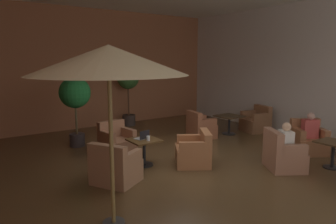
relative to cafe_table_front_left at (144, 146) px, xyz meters
name	(u,v)px	position (x,y,z in m)	size (l,w,h in m)	color
ground_plane	(180,163)	(0.77, -0.35, -0.45)	(9.55, 10.08, 0.02)	brown
wall_back_brick	(95,69)	(0.77, 4.65, 1.62)	(9.55, 0.08, 4.13)	#A76543
wall_right_plain	(302,70)	(5.50, -0.35, 1.62)	(0.08, 10.08, 4.13)	silver
cafe_table_front_left	(144,146)	(0.00, 0.00, 0.00)	(0.66, 0.66, 0.61)	black
armchair_front_left_north	(115,168)	(-1.00, -0.57, -0.13)	(1.04, 1.06, 0.84)	#96684A
armchair_front_left_east	(194,152)	(0.97, -0.62, -0.15)	(1.08, 1.09, 0.79)	#9F623B
armchair_front_left_south	(117,142)	(-0.14, 1.15, -0.14)	(0.83, 0.83, 0.83)	#8F5D42
cafe_table_front_right	(333,148)	(3.35, -2.58, 0.02)	(0.66, 0.66, 0.61)	black
armchair_front_right_north	(283,155)	(2.38, -1.98, -0.12)	(1.03, 1.06, 0.88)	#97644B
armchair_front_right_west	(308,141)	(3.97, -1.62, -0.12)	(1.03, 1.01, 0.87)	#9B603C
cafe_table_mid_center	(229,120)	(3.80, 1.01, 0.02)	(0.78, 0.78, 0.61)	black
armchair_mid_center_north	(201,127)	(2.75, 1.21, -0.13)	(0.84, 0.90, 0.83)	#99573A
armchair_mid_center_east	(256,122)	(4.84, 0.77, -0.12)	(0.92, 0.92, 0.86)	#905F3E
patio_umbrella_tall_red	(109,61)	(-1.73, -2.04, 1.94)	(2.14, 2.14, 2.60)	#2D2D2D
potted_tree_left_corner	(128,85)	(1.77, 4.08, 1.05)	(0.78, 0.78, 2.12)	#3E3430
potted_tree_mid_left	(75,97)	(-0.72, 2.46, 0.94)	(0.85, 0.85, 1.93)	#372F31
patron_blue_shirt	(310,127)	(3.94, -1.66, 0.26)	(0.44, 0.39, 0.66)	#B9443F
patron_by_window	(286,138)	(2.41, -2.00, 0.25)	(0.38, 0.41, 0.63)	silver
iced_drink_cup	(148,138)	(0.02, -0.14, 0.22)	(0.08, 0.08, 0.11)	silver
open_laptop	(143,137)	(0.01, 0.07, 0.21)	(0.36, 0.30, 0.20)	#9EA0A5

